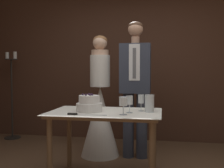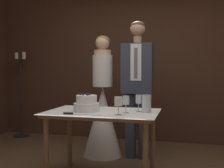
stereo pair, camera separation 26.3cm
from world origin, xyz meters
name	(u,v)px [view 1 (the left image)]	position (x,y,z in m)	size (l,w,h in m)	color
wall_back	(135,64)	(0.00, 2.18, 1.31)	(5.52, 0.12, 2.62)	#472B1E
cake_table	(105,120)	(-0.14, 0.29, 0.66)	(1.22, 0.79, 0.76)	brown
tiered_cake	(89,104)	(-0.32, 0.26, 0.84)	(0.28, 0.28, 0.20)	white
cake_knife	(79,114)	(-0.35, 0.01, 0.76)	(0.40, 0.05, 0.02)	silver
wine_glass_near	(123,102)	(0.08, 0.09, 0.88)	(0.08, 0.08, 0.18)	silver
wine_glass_middle	(141,100)	(0.24, 0.38, 0.88)	(0.07, 0.07, 0.18)	silver
wine_glass_far	(130,101)	(0.13, 0.24, 0.89)	(0.07, 0.07, 0.18)	silver
hurricane_candle	(150,104)	(0.33, 0.34, 0.85)	(0.10, 0.10, 0.19)	silver
bride	(100,112)	(-0.39, 1.13, 0.62)	(0.54, 0.54, 1.69)	white
groom	(135,83)	(0.10, 1.13, 1.04)	(0.41, 0.25, 1.87)	#333847
candle_stand	(12,99)	(-2.15, 1.84, 0.70)	(0.28, 0.28, 1.53)	black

